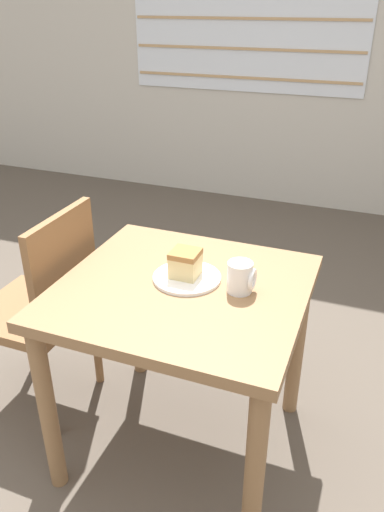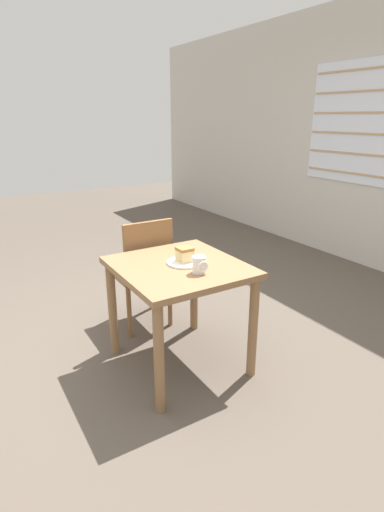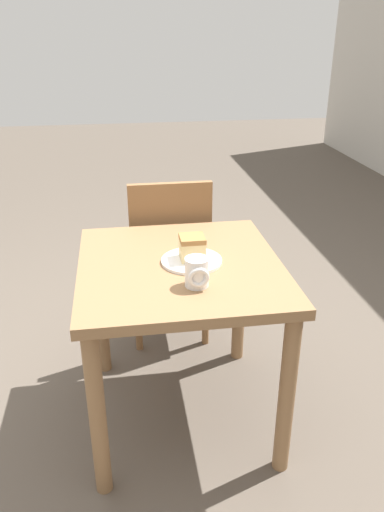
{
  "view_description": "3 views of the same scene",
  "coord_description": "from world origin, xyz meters",
  "px_view_note": "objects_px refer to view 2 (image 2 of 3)",
  "views": [
    {
      "loc": [
        0.67,
        -1.07,
        1.58
      ],
      "look_at": [
        0.14,
        0.31,
        0.81
      ],
      "focal_mm": 35.0,
      "sensor_mm": 36.0,
      "label": 1
    },
    {
      "loc": [
        2.2,
        -0.92,
        1.62
      ],
      "look_at": [
        0.16,
        0.33,
        0.78
      ],
      "focal_mm": 28.0,
      "sensor_mm": 36.0,
      "label": 2
    },
    {
      "loc": [
        1.82,
        0.04,
        1.55
      ],
      "look_at": [
        0.14,
        0.29,
        0.76
      ],
      "focal_mm": 35.0,
      "sensor_mm": 36.0,
      "label": 3
    }
  ],
  "objects_px": {
    "dining_table_near": "(179,282)",
    "plate": "(185,262)",
    "cake_slice": "(185,254)",
    "coffee_mug": "(199,265)",
    "chair_near_window": "(143,268)"
  },
  "relations": [
    {
      "from": "dining_table_near",
      "to": "plate",
      "type": "bearing_deg",
      "value": 91.93
    },
    {
      "from": "plate",
      "to": "dining_table_near",
      "type": "bearing_deg",
      "value": -88.07
    },
    {
      "from": "dining_table_near",
      "to": "cake_slice",
      "type": "height_order",
      "value": "cake_slice"
    },
    {
      "from": "plate",
      "to": "coffee_mug",
      "type": "distance_m",
      "value": 0.2
    },
    {
      "from": "dining_table_near",
      "to": "chair_near_window",
      "type": "distance_m",
      "value": 0.61
    },
    {
      "from": "chair_near_window",
      "to": "coffee_mug",
      "type": "height_order",
      "value": "chair_near_window"
    },
    {
      "from": "chair_near_window",
      "to": "coffee_mug",
      "type": "xyz_separation_m",
      "value": [
        0.79,
        0.02,
        0.28
      ]
    },
    {
      "from": "dining_table_near",
      "to": "cake_slice",
      "type": "xyz_separation_m",
      "value": [
        -0.01,
        0.05,
        0.18
      ]
    },
    {
      "from": "chair_near_window",
      "to": "dining_table_near",
      "type": "bearing_deg",
      "value": 88.26
    },
    {
      "from": "plate",
      "to": "coffee_mug",
      "type": "bearing_deg",
      "value": -3.11
    },
    {
      "from": "chair_near_window",
      "to": "coffee_mug",
      "type": "relative_size",
      "value": 8.63
    },
    {
      "from": "dining_table_near",
      "to": "plate",
      "type": "xyz_separation_m",
      "value": [
        -0.0,
        0.04,
        0.13
      ]
    },
    {
      "from": "dining_table_near",
      "to": "coffee_mug",
      "type": "height_order",
      "value": "coffee_mug"
    },
    {
      "from": "cake_slice",
      "to": "coffee_mug",
      "type": "relative_size",
      "value": 0.9
    },
    {
      "from": "cake_slice",
      "to": "coffee_mug",
      "type": "height_order",
      "value": "same"
    }
  ]
}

